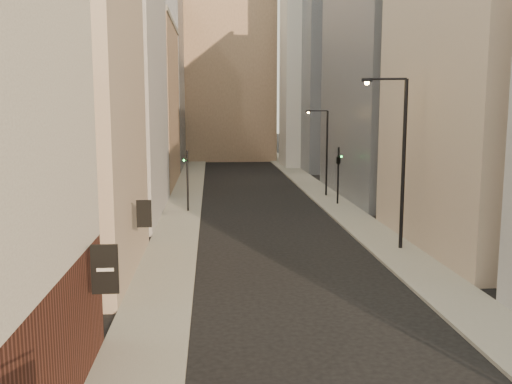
% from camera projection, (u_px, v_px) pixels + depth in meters
% --- Properties ---
extents(sidewalk_left, '(3.00, 140.00, 0.15)m').
position_uv_depth(sidewalk_left, '(188.00, 190.00, 57.84)').
color(sidewalk_left, gray).
rests_on(sidewalk_left, ground).
extents(sidewalk_right, '(3.00, 140.00, 0.15)m').
position_uv_depth(sidewalk_right, '(315.00, 188.00, 58.85)').
color(sidewalk_right, gray).
rests_on(sidewalk_right, ground).
extents(left_bldg_beige, '(8.00, 12.00, 16.00)m').
position_uv_depth(left_bldg_beige, '(48.00, 114.00, 27.65)').
color(left_bldg_beige, tan).
rests_on(left_bldg_beige, ground).
extents(left_bldg_grey, '(8.00, 16.00, 20.00)m').
position_uv_depth(left_bldg_grey, '(106.00, 85.00, 43.13)').
color(left_bldg_grey, '#A4A4AA').
rests_on(left_bldg_grey, ground).
extents(left_bldg_tan, '(8.00, 18.00, 17.00)m').
position_uv_depth(left_bldg_tan, '(137.00, 106.00, 61.10)').
color(left_bldg_tan, '#8D6E55').
rests_on(left_bldg_tan, ground).
extents(left_bldg_wingrid, '(8.00, 20.00, 24.00)m').
position_uv_depth(left_bldg_wingrid, '(154.00, 81.00, 80.31)').
color(left_bldg_wingrid, gray).
rests_on(left_bldg_wingrid, ground).
extents(right_bldg_beige, '(8.00, 16.00, 20.00)m').
position_uv_depth(right_bldg_beige, '(488.00, 79.00, 33.16)').
color(right_bldg_beige, tan).
rests_on(right_bldg_beige, ground).
extents(right_bldg_wingrid, '(8.00, 20.00, 26.00)m').
position_uv_depth(right_bldg_wingrid, '(386.00, 56.00, 52.45)').
color(right_bldg_wingrid, gray).
rests_on(right_bldg_wingrid, ground).
extents(clock_tower, '(14.00, 14.00, 44.90)m').
position_uv_depth(clock_tower, '(229.00, 50.00, 92.17)').
color(clock_tower, '#8D6E55').
rests_on(clock_tower, ground).
extents(white_tower, '(8.00, 8.00, 41.50)m').
position_uv_depth(white_tower, '(312.00, 33.00, 79.08)').
color(white_tower, silver).
rests_on(white_tower, ground).
extents(streetlamp_mid, '(2.58, 0.81, 10.01)m').
position_uv_depth(streetlamp_mid, '(399.00, 153.00, 32.82)').
color(streetlamp_mid, black).
rests_on(streetlamp_mid, ground).
extents(streetlamp_far, '(2.06, 0.78, 8.09)m').
position_uv_depth(streetlamp_far, '(325.00, 148.00, 53.11)').
color(streetlamp_far, black).
rests_on(streetlamp_far, ground).
extents(traffic_light_left, '(0.52, 0.37, 5.00)m').
position_uv_depth(traffic_light_left, '(187.00, 170.00, 45.17)').
color(traffic_light_left, black).
rests_on(traffic_light_left, ground).
extents(traffic_light_right, '(0.70, 0.70, 5.00)m').
position_uv_depth(traffic_light_right, '(338.00, 161.00, 48.53)').
color(traffic_light_right, black).
rests_on(traffic_light_right, ground).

